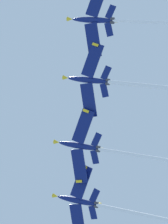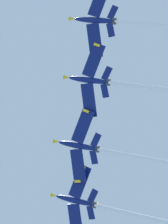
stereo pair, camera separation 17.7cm
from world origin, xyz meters
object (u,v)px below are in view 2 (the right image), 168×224
at_px(jet_far_left, 110,21).
at_px(jet_inner_right, 100,206).
at_px(jet_centre, 95,149).
at_px(jet_inner_left, 111,83).

bearing_deg(jet_far_left, jet_inner_right, 151.59).
height_order(jet_far_left, jet_centre, jet_far_left).
relative_size(jet_far_left, jet_inner_right, 0.93).
bearing_deg(jet_inner_right, jet_far_left, -28.41).
distance_m(jet_inner_left, jet_inner_right, 32.52).
distance_m(jet_inner_left, jet_centre, 17.66).
xyz_separation_m(jet_centre, jet_inner_right, (-12.25, 9.16, 0.21)).
distance_m(jet_far_left, jet_centre, 33.43).
bearing_deg(jet_far_left, jet_centre, 155.41).
distance_m(jet_far_left, jet_inner_left, 16.05).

